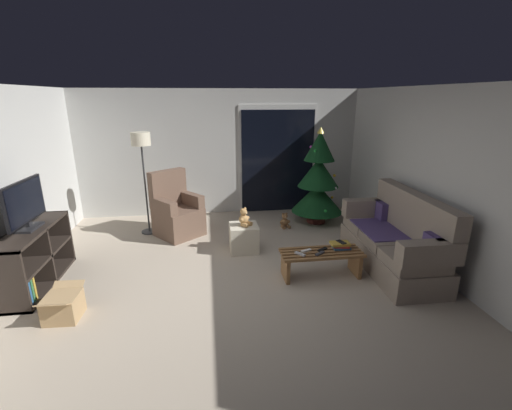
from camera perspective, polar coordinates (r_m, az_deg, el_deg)
name	(u,v)px	position (r m, az deg, el deg)	size (l,w,h in m)	color
ground_plane	(233,284)	(4.69, -3.74, -12.76)	(7.00, 7.00, 0.00)	#B2A38E
wall_back	(220,153)	(7.20, -5.85, 8.50)	(5.72, 0.12, 2.50)	beige
wall_right	(448,184)	(5.23, 29.01, 3.04)	(0.12, 6.00, 2.50)	beige
patio_door_frame	(277,159)	(7.29, 3.54, 7.47)	(1.60, 0.02, 2.20)	silver
patio_door_glass	(278,162)	(7.28, 3.56, 7.06)	(1.50, 0.02, 2.10)	black
couch	(395,241)	(5.32, 21.89, -5.47)	(0.82, 1.96, 1.08)	gray
coffee_table	(321,259)	(4.83, 10.63, -8.77)	(1.10, 0.40, 0.36)	olive
remote_white	(306,251)	(4.75, 8.22, -7.42)	(0.04, 0.16, 0.02)	silver
remote_black	(322,250)	(4.82, 10.84, -7.18)	(0.04, 0.16, 0.02)	black
remote_silver	(300,254)	(4.64, 7.22, -7.96)	(0.04, 0.16, 0.02)	#ADADB2
remote_graphite	(320,253)	(4.70, 10.43, -7.82)	(0.04, 0.16, 0.02)	#333338
book_stack	(341,245)	(4.92, 13.71, -6.43)	(0.27, 0.21, 0.09)	#285684
cell_phone	(341,242)	(4.90, 13.80, -5.90)	(0.07, 0.14, 0.01)	black
christmas_tree	(318,181)	(6.69, 10.14, 3.85)	(0.97, 0.98, 1.83)	#4C1E19
armchair	(177,213)	(6.25, -12.90, -1.25)	(0.96, 0.96, 1.13)	brown
floor_lamp	(142,149)	(6.23, -18.25, 8.73)	(0.32, 0.32, 1.78)	#2D2D30
media_shelf	(31,260)	(5.29, -32.92, -7.63)	(0.40, 1.40, 0.77)	black
television	(25,205)	(5.09, -33.64, 0.04)	(0.21, 0.84, 0.61)	black
ottoman	(244,238)	(5.53, -2.00, -5.39)	(0.44, 0.44, 0.43)	beige
teddy_bear_honey	(244,218)	(5.40, -1.95, -2.15)	(0.21, 0.21, 0.29)	tan
teddy_bear_chestnut_by_tree	(285,221)	(6.52, 4.74, -2.67)	(0.20, 0.20, 0.29)	brown
cardboard_box_open_near_shelf	(63,307)	(4.51, -29.07, -14.36)	(0.37, 0.53, 0.33)	tan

